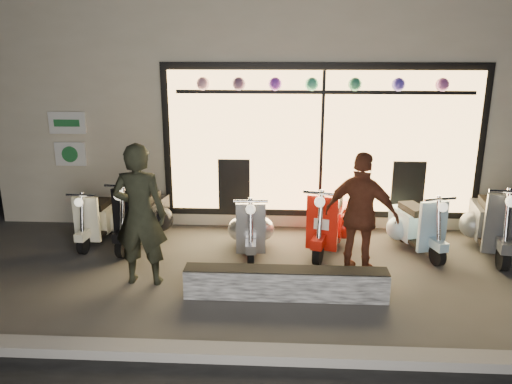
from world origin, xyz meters
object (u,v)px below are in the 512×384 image
Objects in this scene: scooter_red at (329,221)px; man at (140,215)px; graffiti_barrier at (286,283)px; scooter_silver at (251,226)px; woman at (361,215)px.

man reaches higher than scooter_red.
scooter_silver is at bearing 109.00° from graffiti_barrier.
graffiti_barrier is 1.91× the size of scooter_silver.
scooter_silver is 0.70× the size of man.
man is (-1.39, -1.26, 0.58)m from scooter_silver.
woman is at bearing 36.72° from graffiti_barrier.
man reaches higher than graffiti_barrier.
graffiti_barrier is 1.76× the size of scooter_red.
scooter_silver is at bearing -154.55° from scooter_red.
man is (-2.64, -1.45, 0.55)m from scooter_red.
woman is (1.59, -0.82, 0.49)m from scooter_silver.
man is (-1.94, 0.34, 0.77)m from graffiti_barrier.
graffiti_barrier is 1.47× the size of woman.
woman is (0.33, -1.01, 0.46)m from scooter_red.
graffiti_barrier is at bearing 60.93° from woman.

